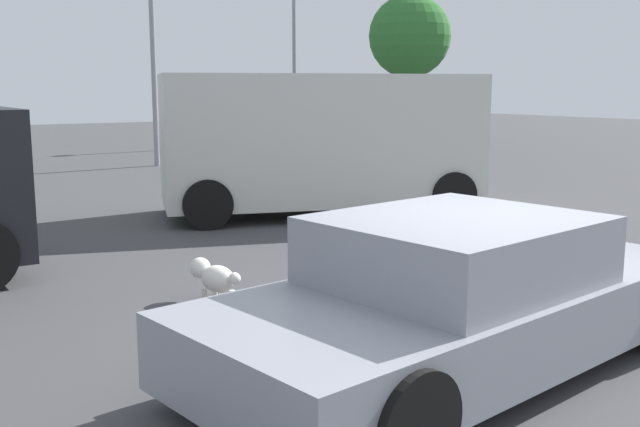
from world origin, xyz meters
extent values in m
plane|color=#424244|center=(0.00, 0.00, 0.00)|extent=(80.00, 80.00, 0.00)
cube|color=gray|center=(-0.39, -0.13, 0.42)|extent=(4.70, 2.43, 0.52)
cube|color=gray|center=(-0.49, -0.15, 0.93)|extent=(2.11, 1.90, 0.50)
cube|color=slate|center=(0.39, -0.02, 0.93)|extent=(0.28, 1.51, 0.42)
cube|color=slate|center=(-1.37, -0.28, 0.93)|extent=(0.28, 1.51, 0.42)
cylinder|color=black|center=(1.01, 0.93, 0.32)|extent=(0.67, 0.31, 0.64)
cylinder|color=black|center=(-2.04, 0.47, 0.32)|extent=(0.67, 0.31, 0.64)
cylinder|color=black|center=(-1.79, -1.19, 0.32)|extent=(0.67, 0.31, 0.64)
ellipsoid|color=white|center=(-1.24, 2.42, 0.25)|extent=(0.38, 0.45, 0.27)
sphere|color=white|center=(-1.33, 2.65, 0.32)|extent=(0.21, 0.21, 0.21)
sphere|color=white|center=(-1.35, 2.72, 0.31)|extent=(0.10, 0.10, 0.10)
cylinder|color=white|center=(-1.35, 2.51, 0.07)|extent=(0.06, 0.06, 0.13)
cylinder|color=white|center=(-1.21, 2.55, 0.07)|extent=(0.06, 0.06, 0.13)
cylinder|color=white|center=(-1.27, 2.28, 0.07)|extent=(0.06, 0.06, 0.13)
cylinder|color=white|center=(-1.13, 2.33, 0.07)|extent=(0.06, 0.06, 0.13)
sphere|color=white|center=(-1.17, 2.20, 0.29)|extent=(0.12, 0.12, 0.12)
cube|color=silver|center=(2.46, 6.29, 1.27)|extent=(5.54, 3.55, 2.10)
cube|color=slate|center=(0.05, 7.10, 1.73)|extent=(0.59, 1.63, 0.84)
cylinder|color=black|center=(0.28, 6.01, 0.38)|extent=(0.80, 0.48, 0.76)
cylinder|color=black|center=(0.88, 7.82, 0.38)|extent=(0.80, 0.48, 0.76)
cylinder|color=black|center=(4.04, 4.75, 0.38)|extent=(0.80, 0.48, 0.76)
cylinder|color=black|center=(4.65, 6.56, 0.38)|extent=(0.80, 0.48, 0.76)
cube|color=slate|center=(-2.63, 4.99, 1.42)|extent=(0.07, 1.61, 0.66)
cylinder|color=black|center=(-2.04, 8.49, 0.44)|extent=(0.13, 0.13, 0.88)
cylinder|color=black|center=(-1.92, 8.37, 0.44)|extent=(0.13, 0.13, 0.88)
cube|color=#339959|center=(-1.98, 8.43, 1.20)|extent=(0.45, 0.45, 0.63)
cylinder|color=#339959|center=(-1.81, 8.26, 1.14)|extent=(0.09, 0.09, 0.74)
sphere|color=beige|center=(-1.98, 8.43, 1.63)|extent=(0.24, 0.24, 0.24)
cylinder|color=gray|center=(2.90, 15.13, 3.68)|extent=(0.14, 0.14, 7.35)
cylinder|color=gray|center=(10.25, 20.12, 3.16)|extent=(0.14, 0.14, 6.31)
cylinder|color=brown|center=(13.54, 17.40, 1.41)|extent=(0.37, 0.37, 2.82)
sphere|color=#2D6B2D|center=(13.54, 17.40, 3.94)|extent=(3.00, 3.00, 3.00)
camera|label=1|loc=(-4.23, -4.08, 2.12)|focal=41.46mm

